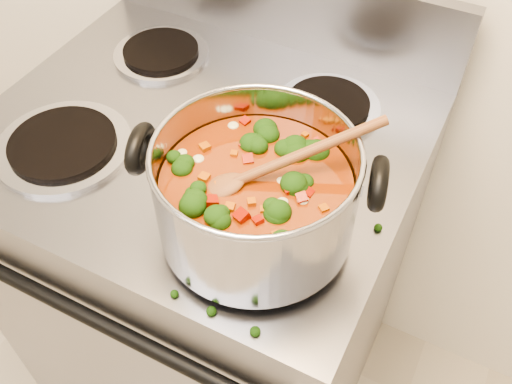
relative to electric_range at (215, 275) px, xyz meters
The scene contains 4 objects.
electric_range is the anchor object (origin of this frame).
stockpot 0.59m from the electric_range, 40.71° to the right, with size 0.33×0.27×0.16m.
wooden_spoon 0.63m from the electric_range, 38.31° to the right, with size 0.20×0.18×0.09m.
cooktop_crumbs 0.60m from the electric_range, 48.00° to the right, with size 0.19×0.04×0.01m.
Camera 1 is at (0.47, 0.56, 1.57)m, focal length 40.00 mm.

